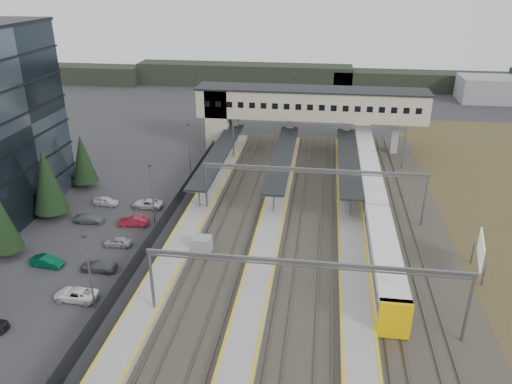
# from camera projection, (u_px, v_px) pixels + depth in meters

# --- Properties ---
(ground) EXTENTS (220.00, 220.00, 0.00)m
(ground) POSITION_uv_depth(u_px,v_px,m) (196.00, 270.00, 54.50)
(ground) COLOR #2B2B2D
(ground) RESTS_ON ground
(car_park) EXTENTS (10.63, 44.60, 1.29)m
(car_park) POSITION_uv_depth(u_px,v_px,m) (44.00, 299.00, 48.75)
(car_park) COLOR silver
(car_park) RESTS_ON ground
(lampposts) EXTENTS (0.50, 53.25, 8.07)m
(lampposts) POSITION_uv_depth(u_px,v_px,m) (126.00, 225.00, 54.87)
(lampposts) COLOR slate
(lampposts) RESTS_ON ground
(fence) EXTENTS (0.08, 90.00, 2.00)m
(fence) POSITION_uv_depth(u_px,v_px,m) (153.00, 236.00, 59.43)
(fence) COLOR #26282B
(fence) RESTS_ON ground
(relay_cabin_far) EXTENTS (2.29, 1.96, 1.99)m
(relay_cabin_far) POSITION_uv_depth(u_px,v_px,m) (202.00, 245.00, 57.51)
(relay_cabin_far) COLOR gray
(relay_cabin_far) RESTS_ON ground
(rail_corridor) EXTENTS (34.00, 90.00, 0.92)m
(rail_corridor) POSITION_uv_depth(u_px,v_px,m) (285.00, 251.00, 57.73)
(rail_corridor) COLOR #322D27
(rail_corridor) RESTS_ON ground
(canopies) EXTENTS (23.10, 30.00, 3.28)m
(canopies) POSITION_uv_depth(u_px,v_px,m) (283.00, 156.00, 76.44)
(canopies) COLOR black
(canopies) RESTS_ON ground
(footbridge) EXTENTS (40.40, 6.40, 11.20)m
(footbridge) POSITION_uv_depth(u_px,v_px,m) (295.00, 106.00, 88.29)
(footbridge) COLOR #BBAE94
(footbridge) RESTS_ON ground
(gantries) EXTENTS (28.40, 62.28, 7.17)m
(gantries) POSITION_uv_depth(u_px,v_px,m) (310.00, 216.00, 53.26)
(gantries) COLOR slate
(gantries) RESTS_ON ground
(train) EXTENTS (2.88, 60.12, 3.62)m
(train) POSITION_uv_depth(u_px,v_px,m) (371.00, 187.00, 70.26)
(train) COLOR silver
(train) RESTS_ON ground
(billboard) EXTENTS (1.21, 5.26, 4.42)m
(billboard) POSITION_uv_depth(u_px,v_px,m) (481.00, 251.00, 52.58)
(billboard) COLOR slate
(billboard) RESTS_ON ground
(treeline_far) EXTENTS (170.00, 19.00, 7.00)m
(treeline_far) POSITION_uv_depth(u_px,v_px,m) (367.00, 80.00, 133.77)
(treeline_far) COLOR black
(treeline_far) RESTS_ON ground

